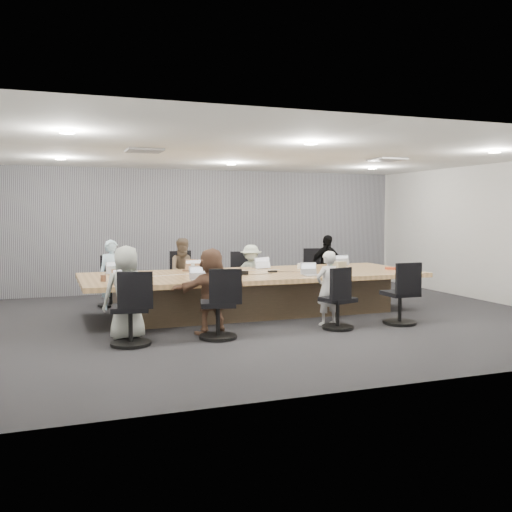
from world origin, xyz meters
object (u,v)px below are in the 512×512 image
object	(u,v)px
chair_3	(319,276)
laptop_6	(313,275)
chair_6	(338,305)
laptop_3	(339,265)
person_5	(211,291)
canvas_bag	(340,265)
chair_1	(181,281)
person_2	(251,273)
conference_table	(254,292)
chair_0	(110,287)
person_1	(184,272)
bottle_green_right	(330,265)
chair_2	(245,281)
laptop_1	(191,270)
snack_packet	(391,268)
person_6	(327,288)
person_4	(127,293)
mug_brown	(103,278)
laptop_4	(122,283)
laptop_5	(202,280)
person_3	(327,266)
bottle_clear	(193,269)
chair_4	(130,314)
laptop_0	(115,273)
chair_7	(400,299)
bottle_green_left	(119,268)
chair_5	(218,309)
person_0	(112,275)
stapler	(243,273)

from	to	relation	value
chair_3	laptop_6	bearing A→B (deg)	71.25
chair_6	laptop_3	xyz separation A→B (m)	(1.37, 2.50, 0.36)
person_5	canvas_bag	size ratio (longest dim) A/B	5.26
chair_1	person_2	xyz separation A→B (m)	(1.38, -0.35, 0.15)
conference_table	chair_0	distance (m)	2.89
person_1	bottle_green_right	size ratio (longest dim) A/B	5.05
conference_table	chair_0	world-z (taller)	chair_0
chair_2	chair_6	size ratio (longest dim) A/B	1.01
chair_1	laptop_1	world-z (taller)	chair_1
chair_6	bottle_green_right	xyz separation A→B (m)	(0.57, 1.36, 0.48)
laptop_3	snack_packet	size ratio (longest dim) A/B	1.68
chair_3	person_6	size ratio (longest dim) A/B	0.70
person_4	mug_brown	size ratio (longest dim) A/B	12.83
chair_2	snack_packet	world-z (taller)	snack_packet
laptop_4	laptop_5	size ratio (longest dim) A/B	0.93
conference_table	canvas_bag	world-z (taller)	canvas_bag
laptop_1	person_3	distance (m)	3.15
chair_3	bottle_green_right	bearing A→B (deg)	78.59
person_2	bottle_clear	xyz separation A→B (m)	(-1.53, -1.30, 0.27)
chair_4	person_1	bearing A→B (deg)	74.70
person_4	chair_0	bearing A→B (deg)	-97.73
bottle_clear	laptop_0	bearing A→B (deg)	148.66
chair_7	chair_2	bearing A→B (deg)	114.29
canvas_bag	snack_packet	size ratio (longest dim) A/B	1.29
laptop_0	laptop_6	size ratio (longest dim) A/B	1.18
conference_table	bottle_green_left	world-z (taller)	bottle_green_left
conference_table	chair_4	xyz separation A→B (m)	(-2.42, -1.70, 0.03)
person_6	chair_3	bearing A→B (deg)	-127.53
chair_2	chair_5	size ratio (longest dim) A/B	0.92
chair_2	laptop_6	world-z (taller)	chair_2
chair_5	laptop_0	bearing A→B (deg)	128.16
person_0	person_6	world-z (taller)	person_0
person_1	laptop_6	xyz separation A→B (m)	(1.73, -2.15, 0.09)
chair_4	bottle_clear	size ratio (longest dim) A/B	4.01
person_6	stapler	world-z (taller)	person_6
chair_0	laptop_1	size ratio (longest dim) A/B	2.23
bottle_clear	chair_5	bearing A→B (deg)	-92.17
chair_7	person_1	size ratio (longest dim) A/B	0.64
chair_1	person_4	bearing A→B (deg)	51.33
person_2	laptop_3	distance (m)	1.81
laptop_1	laptop_6	bearing A→B (deg)	148.75
person_0	snack_packet	world-z (taller)	person_0
person_6	canvas_bag	world-z (taller)	person_6
chair_0	person_4	xyz separation A→B (m)	(-0.08, -3.05, 0.29)
person_3	bottle_green_left	world-z (taller)	person_3
chair_0	chair_7	world-z (taller)	chair_7
chair_2	chair_7	world-z (taller)	chair_7
person_4	bottle_clear	world-z (taller)	person_4
conference_table	person_0	bearing A→B (deg)	149.96
laptop_1	laptop_5	size ratio (longest dim) A/B	1.08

